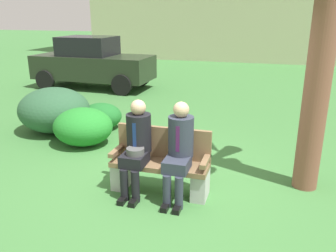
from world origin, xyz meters
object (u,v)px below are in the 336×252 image
parked_car_near (92,63)px  seated_man_left (137,143)px  shrub_near_bench (54,110)px  shrub_far_lawn (101,116)px  park_bench (161,164)px  shrub_mid_lawn (83,127)px  seated_man_right (179,147)px

parked_car_near → seated_man_left: bearing=-57.3°
shrub_near_bench → shrub_far_lawn: 0.98m
park_bench → seated_man_left: seated_man_left is taller
park_bench → shrub_mid_lawn: bearing=146.3°
park_bench → seated_man_right: seated_man_right is taller
seated_man_right → seated_man_left: bearing=-179.3°
shrub_mid_lawn → parked_car_near: (-2.37, 4.84, 0.48)m
seated_man_left → seated_man_right: (0.59, 0.01, 0.01)m
park_bench → seated_man_left: 0.47m
park_bench → seated_man_left: size_ratio=1.03×
shrub_mid_lawn → parked_car_near: size_ratio=0.29×
seated_man_left → shrub_near_bench: size_ratio=0.87×
seated_man_left → parked_car_near: (-4.03, 6.27, 0.11)m
shrub_near_bench → seated_man_left: bearing=-36.6°
shrub_near_bench → seated_man_right: bearing=-31.1°
seated_man_right → shrub_mid_lawn: seated_man_right is taller
shrub_mid_lawn → seated_man_left: bearing=-40.8°
shrub_near_bench → shrub_mid_lawn: shrub_near_bench is taller
park_bench → parked_car_near: 7.54m
shrub_near_bench → shrub_far_lawn: shrub_near_bench is taller
park_bench → seated_man_right: 0.46m
parked_car_near → shrub_mid_lawn: bearing=-63.9°
shrub_far_lawn → parked_car_near: size_ratio=0.23×
park_bench → shrub_mid_lawn: 2.36m
park_bench → shrub_near_bench: shrub_near_bench is taller
shrub_mid_lawn → shrub_near_bench: bearing=151.8°
park_bench → shrub_near_bench: size_ratio=0.90×
seated_man_left → shrub_mid_lawn: 2.23m
shrub_mid_lawn → shrub_far_lawn: shrub_mid_lawn is taller
park_bench → shrub_mid_lawn: (-1.97, 1.31, -0.04)m
shrub_mid_lawn → parked_car_near: bearing=116.1°
park_bench → parked_car_near: (-4.34, 6.15, 0.44)m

